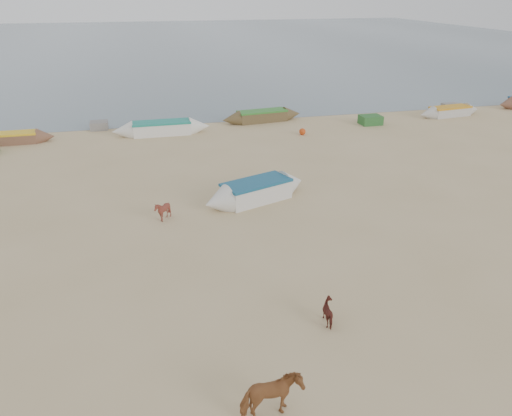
{
  "coord_description": "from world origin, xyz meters",
  "views": [
    {
      "loc": [
        -4.44,
        -13.89,
        9.21
      ],
      "look_at": [
        0.0,
        4.0,
        1.0
      ],
      "focal_mm": 35.0,
      "sensor_mm": 36.0,
      "label": 1
    }
  ],
  "objects": [
    {
      "name": "cow_adult",
      "position": [
        -2.01,
        -5.57,
        0.61
      ],
      "size": [
        1.51,
        0.85,
        1.21
      ],
      "primitive_type": "imported",
      "rotation": [
        0.0,
        0.0,
        1.71
      ],
      "color": "#935A30",
      "rests_on": "ground"
    },
    {
      "name": "near_canoe",
      "position": [
        0.77,
        7.04,
        0.48
      ],
      "size": [
        5.59,
        3.24,
        0.96
      ],
      "primitive_type": null,
      "rotation": [
        0.0,
        0.0,
        0.36
      ],
      "color": "silver",
      "rests_on": "ground"
    },
    {
      "name": "ground",
      "position": [
        0.0,
        0.0,
        0.0
      ],
      "size": [
        140.0,
        140.0,
        0.0
      ],
      "primitive_type": "plane",
      "color": "tan",
      "rests_on": "ground"
    },
    {
      "name": "sea",
      "position": [
        0.0,
        82.0,
        0.01
      ],
      "size": [
        160.0,
        160.0,
        0.0
      ],
      "primitive_type": "plane",
      "color": "slate",
      "rests_on": "ground"
    },
    {
      "name": "calf_front",
      "position": [
        -3.64,
        5.89,
        0.45
      ],
      "size": [
        0.91,
        0.83,
        0.91
      ],
      "primitive_type": "imported",
      "rotation": [
        0.0,
        0.0,
        -1.44
      ],
      "color": "maroon",
      "rests_on": "ground"
    },
    {
      "name": "calf_right",
      "position": [
        0.67,
        -2.54,
        0.36
      ],
      "size": [
        0.82,
        0.88,
        0.72
      ],
      "primitive_type": "imported",
      "rotation": [
        0.0,
        0.0,
        1.93
      ],
      "color": "#5E261E",
      "rests_on": "ground"
    },
    {
      "name": "waterline_canoes",
      "position": [
        2.47,
        20.38,
        0.42
      ],
      "size": [
        59.6,
        3.73,
        0.9
      ],
      "color": "brown",
      "rests_on": "ground"
    },
    {
      "name": "beach_clutter",
      "position": [
        3.17,
        19.65,
        0.3
      ],
      "size": [
        44.44,
        5.55,
        0.64
      ],
      "color": "#31672E",
      "rests_on": "ground"
    }
  ]
}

